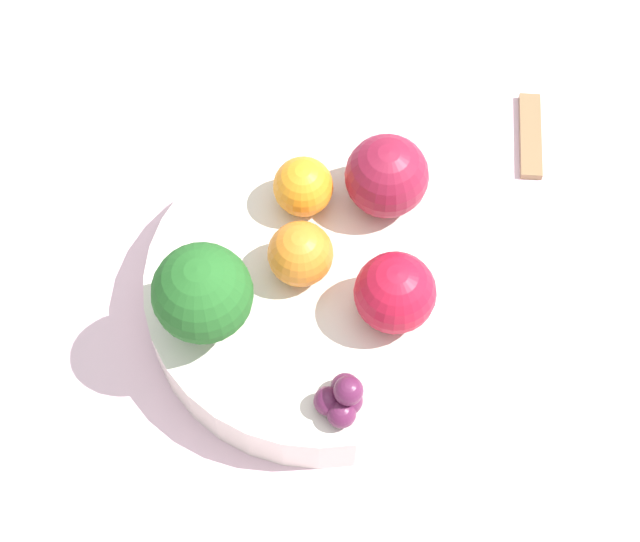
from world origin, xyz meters
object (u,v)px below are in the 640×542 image
broccoli (202,294)px  grape_cluster (342,399)px  spoon (530,136)px  apple_green (387,176)px  orange_front (304,187)px  bowl (320,292)px  apple_red (395,293)px  orange_back (300,254)px

broccoli → grape_cluster: (0.07, -0.07, -0.03)m
grape_cluster → spoon: size_ratio=0.46×
apple_green → grape_cluster: (-0.06, -0.14, -0.02)m
orange_front → grape_cluster: bearing=-91.5°
orange_front → apple_green: bearing=-7.5°
bowl → apple_green: bearing=43.4°
apple_red → orange_front: size_ratio=1.29×
orange_front → grape_cluster: size_ratio=1.16×
broccoli → orange_back: 0.07m
apple_green → grape_cluster: apple_green is taller
apple_red → spoon: apple_red is taller
apple_red → orange_front: 0.10m
apple_red → broccoli: bearing=173.0°
bowl → orange_back: size_ratio=5.43×
apple_red → apple_green: (0.01, 0.09, 0.00)m
apple_red → spoon: (0.14, 0.14, -0.07)m
apple_red → spoon: bearing=45.1°
spoon → apple_green: bearing=-156.1°
orange_back → grape_cluster: size_ratio=1.23×
broccoli → grape_cluster: bearing=-44.7°
grape_cluster → spoon: grape_cluster is taller
orange_back → apple_green: bearing=33.3°
bowl → broccoli: bearing=-166.8°
bowl → apple_red: size_ratio=4.46×
broccoli → apple_red: 0.12m
apple_green → apple_red: bearing=-99.0°
broccoli → orange_back: bearing=22.2°
apple_green → grape_cluster: size_ratio=1.61×
bowl → broccoli: broccoli is taller
bowl → grape_cluster: size_ratio=6.69×
orange_front → spoon: 0.20m
apple_green → broccoli: bearing=-152.0°
bowl → spoon: (0.18, 0.11, -0.02)m
bowl → apple_red: 0.07m
bowl → grape_cluster: (-0.00, -0.09, 0.03)m
orange_front → orange_back: size_ratio=0.94×
bowl → orange_back: (-0.01, 0.01, 0.04)m
orange_back → spoon: bearing=27.3°
bowl → broccoli: 0.10m
apple_green → spoon: 0.16m
orange_back → orange_front: bearing=77.3°
orange_front → grape_cluster: (-0.00, -0.15, -0.01)m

